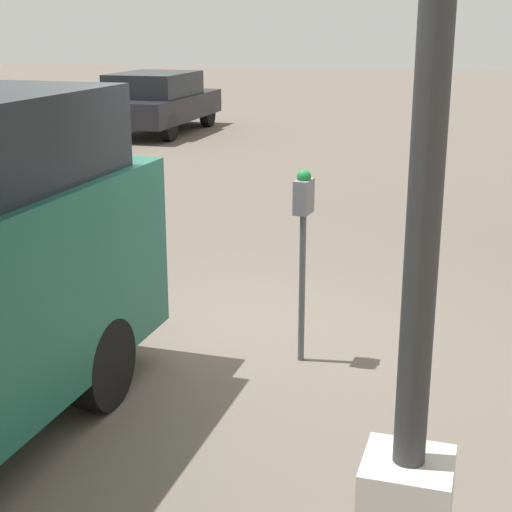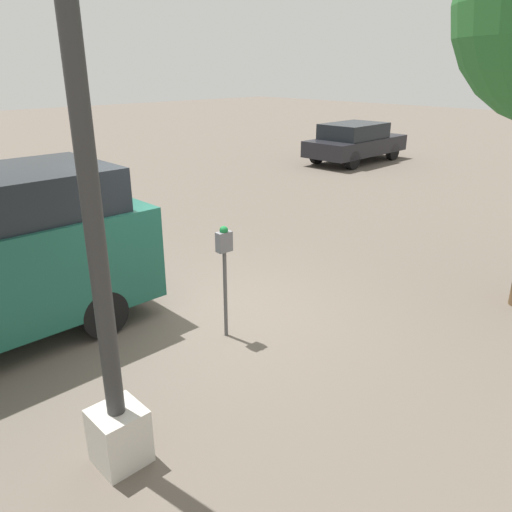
% 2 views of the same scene
% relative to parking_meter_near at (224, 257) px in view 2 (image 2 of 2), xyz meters
% --- Properties ---
extents(ground_plane, '(80.00, 80.00, 0.00)m').
position_rel_parking_meter_near_xyz_m(ground_plane, '(-0.15, -0.56, -1.14)').
color(ground_plane, '#60564C').
extents(parking_meter_near, '(0.21, 0.12, 1.55)m').
position_rel_parking_meter_near_xyz_m(parking_meter_near, '(0.00, 0.00, 0.00)').
color(parking_meter_near, '#4C4C4C').
rests_on(parking_meter_near, ground).
extents(lamp_post, '(0.44, 0.44, 6.70)m').
position_rel_parking_meter_near_xyz_m(lamp_post, '(2.19, 1.08, 1.11)').
color(lamp_post, beige).
rests_on(lamp_post, ground).
extents(car_distant, '(4.37, 1.91, 1.44)m').
position_rel_parking_meter_near_xyz_m(car_distant, '(-12.00, -6.58, -0.37)').
color(car_distant, black).
rests_on(car_distant, ground).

